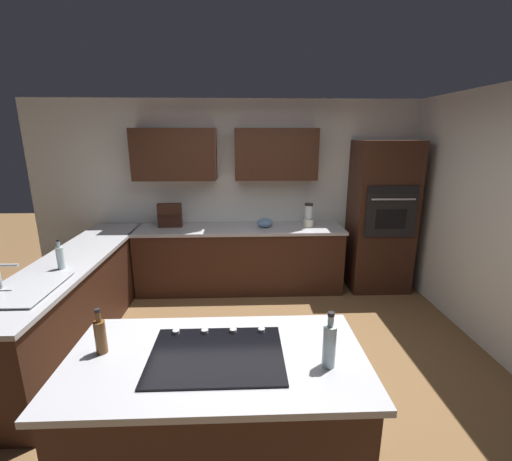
# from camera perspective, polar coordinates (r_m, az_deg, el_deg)

# --- Properties ---
(ground_plane) EXTENTS (14.00, 14.00, 0.00)m
(ground_plane) POSITION_cam_1_polar(r_m,az_deg,el_deg) (3.63, -1.00, -20.61)
(ground_plane) COLOR brown
(wall_back) EXTENTS (6.00, 0.44, 2.60)m
(wall_back) POSITION_cam_1_polar(r_m,az_deg,el_deg) (5.04, -2.37, 7.37)
(wall_back) COLOR silver
(wall_back) RESTS_ON ground
(wall_left) EXTENTS (0.10, 4.00, 2.60)m
(wall_left) POSITION_cam_1_polar(r_m,az_deg,el_deg) (4.18, 34.65, 1.11)
(wall_left) COLOR silver
(wall_left) RESTS_ON ground
(lower_cabinets_back) EXTENTS (2.80, 0.60, 0.86)m
(lower_cabinets_back) POSITION_cam_1_polar(r_m,az_deg,el_deg) (4.96, -2.63, -4.79)
(lower_cabinets_back) COLOR #381E14
(lower_cabinets_back) RESTS_ON ground
(countertop_back) EXTENTS (2.84, 0.64, 0.04)m
(countertop_back) POSITION_cam_1_polar(r_m,az_deg,el_deg) (4.83, -2.69, 0.23)
(countertop_back) COLOR #B2B2B7
(countertop_back) RESTS_ON lower_cabinets_back
(lower_cabinets_side) EXTENTS (0.60, 2.90, 0.86)m
(lower_cabinets_side) POSITION_cam_1_polar(r_m,az_deg,el_deg) (4.26, -26.89, -9.96)
(lower_cabinets_side) COLOR #381E14
(lower_cabinets_side) RESTS_ON ground
(countertop_side) EXTENTS (0.64, 2.94, 0.04)m
(countertop_side) POSITION_cam_1_polar(r_m,az_deg,el_deg) (4.11, -27.63, -4.23)
(countertop_side) COLOR #B2B2B7
(countertop_side) RESTS_ON lower_cabinets_side
(island_base) EXTENTS (1.63, 0.82, 0.86)m
(island_base) POSITION_cam_1_polar(r_m,az_deg,el_deg) (2.45, -6.02, -28.61)
(island_base) COLOR #381E14
(island_base) RESTS_ON ground
(island_top) EXTENTS (1.71, 0.90, 0.04)m
(island_top) POSITION_cam_1_polar(r_m,az_deg,el_deg) (2.16, -6.37, -19.96)
(island_top) COLOR #B2B2B7
(island_top) RESTS_ON island_base
(wall_oven) EXTENTS (0.80, 0.66, 2.06)m
(wall_oven) POSITION_cam_1_polar(r_m,az_deg,el_deg) (5.15, 19.54, 2.05)
(wall_oven) COLOR #381E14
(wall_oven) RESTS_ON ground
(sink_unit) EXTENTS (0.46, 0.70, 0.23)m
(sink_unit) POSITION_cam_1_polar(r_m,az_deg,el_deg) (3.46, -33.25, -7.82)
(sink_unit) COLOR #515456
(sink_unit) RESTS_ON countertop_side
(cooktop) EXTENTS (0.76, 0.56, 0.03)m
(cooktop) POSITION_cam_1_polar(r_m,az_deg,el_deg) (2.15, -6.38, -19.27)
(cooktop) COLOR black
(cooktop) RESTS_ON island_top
(blender) EXTENTS (0.15, 0.15, 0.32)m
(blender) POSITION_cam_1_polar(r_m,az_deg,el_deg) (4.90, 8.48, 2.22)
(blender) COLOR beige
(blender) RESTS_ON countertop_back
(mixing_bowl) EXTENTS (0.22, 0.22, 0.12)m
(mixing_bowl) POSITION_cam_1_polar(r_m,az_deg,el_deg) (4.84, 1.44, 1.28)
(mixing_bowl) COLOR #668CB2
(mixing_bowl) RESTS_ON countertop_back
(spice_rack) EXTENTS (0.32, 0.11, 0.33)m
(spice_rack) POSITION_cam_1_polar(r_m,az_deg,el_deg) (4.96, -13.76, 2.40)
(spice_rack) COLOR #381E14
(spice_rack) RESTS_ON countertop_back
(dish_soap_bottle) EXTENTS (0.07, 0.07, 0.29)m
(dish_soap_bottle) POSITION_cam_1_polar(r_m,az_deg,el_deg) (3.79, -29.09, -3.77)
(dish_soap_bottle) COLOR silver
(dish_soap_bottle) RESTS_ON countertop_side
(oil_bottle) EXTENTS (0.06, 0.06, 0.28)m
(oil_bottle) POSITION_cam_1_polar(r_m,az_deg,el_deg) (2.29, -23.85, -15.25)
(oil_bottle) COLOR brown
(oil_bottle) RESTS_ON island_top
(second_bottle) EXTENTS (0.07, 0.07, 0.32)m
(second_bottle) POSITION_cam_1_polar(r_m,az_deg,el_deg) (2.03, 11.77, -17.58)
(second_bottle) COLOR silver
(second_bottle) RESTS_ON island_top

